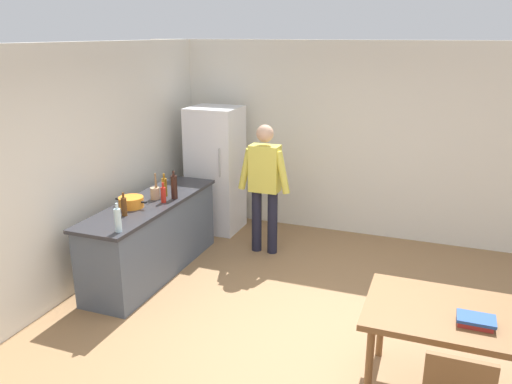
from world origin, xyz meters
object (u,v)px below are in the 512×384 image
Objects in this scene: dining_table at (458,321)px; refrigerator at (216,170)px; bottle_water_clear at (118,220)px; cooking_pot at (131,202)px; bottle_oil_amber at (164,187)px; bottle_sauce_red at (163,195)px; bottle_beer_brown at (124,206)px; person at (265,181)px; bottle_wine_dark at (174,187)px; book_stack at (476,321)px; utensil_jar at (155,193)px.

refrigerator is at bearing 140.71° from dining_table.
bottle_water_clear is (-3.18, 0.17, 0.35)m from dining_table.
cooking_pot is 0.52m from bottle_oil_amber.
bottle_oil_amber is 1.19m from bottle_water_clear.
refrigerator is 7.50× the size of bottle_sauce_red.
cooking_pot is at bearing 114.36° from bottle_water_clear.
bottle_beer_brown is at bearing -93.90° from bottle_oil_amber.
cooking_pot is at bearing -106.01° from bottle_oil_amber.
person is 5.00× the size of bottle_wine_dark.
bottle_water_clear is at bearing 174.61° from book_stack.
person is at bearing 137.59° from dining_table.
bottle_sauce_red is at bearing 73.14° from bottle_beer_brown.
book_stack is (3.50, -1.35, -0.20)m from utensil_jar.
utensil_jar is 0.18m from bottle_sauce_red.
utensil_jar is 0.62m from bottle_beer_brown.
cooking_pot is at bearing -132.49° from bottle_sauce_red.
book_stack is at bearing -21.09° from utensil_jar.
person is 5.31× the size of utensil_jar.
bottle_oil_amber is (-3.34, 1.35, 0.34)m from dining_table.
refrigerator reaches higher than bottle_beer_brown.
bottle_wine_dark is 1.21× the size of bottle_oil_amber.
refrigerator is at bearing 92.46° from bottle_sauce_red.
bottle_water_clear is 3.31m from book_stack.
book_stack is (3.29, -0.31, -0.24)m from bottle_water_clear.
bottle_oil_amber is (0.05, 0.76, 0.01)m from bottle_beer_brown.
utensil_jar is (-1.04, -0.94, 0.00)m from person.
refrigerator is at bearing 86.53° from utensil_jar.
bottle_beer_brown is (-0.01, -0.62, 0.03)m from utensil_jar.
bottle_water_clear is (-0.83, -1.98, 0.05)m from person.
utensil_jar is at bearing 160.43° from dining_table.
dining_table is 3.50× the size of cooking_pot.
bottle_beer_brown is 3.59m from book_stack.
person is 1.35m from bottle_sauce_red.
utensil_jar is 1.07× the size of bottle_water_clear.
refrigerator is 4.27m from dining_table.
bottle_sauce_red is 0.96m from bottle_water_clear.
dining_table is 5.83× the size of bottle_sauce_red.
bottle_sauce_red is at bearing 159.16° from book_stack.
refrigerator is 5.29× the size of bottle_wine_dark.
dining_table is at bearing -21.92° from bottle_oil_amber.
refrigerator is at bearing 140.16° from book_stack.
bottle_water_clear is (0.17, -1.18, 0.01)m from bottle_oil_amber.
bottle_wine_dark is 0.17m from bottle_oil_amber.
refrigerator is 6.43× the size of bottle_oil_amber.
bottle_oil_amber is 0.93× the size of bottle_water_clear.
utensil_jar is at bearing -137.88° from person.
bottle_oil_amber is 1.04× the size of book_stack.
bottle_water_clear reaches higher than bottle_oil_amber.
bottle_beer_brown is at bearing 168.22° from book_stack.
book_stack is (2.46, -2.29, -0.20)m from person.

